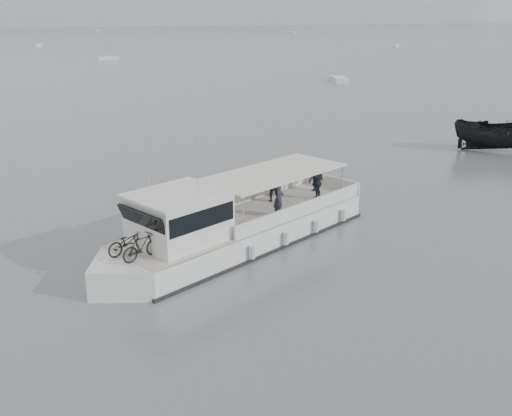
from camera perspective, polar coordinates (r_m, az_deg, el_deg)
ground at (r=26.87m, az=-3.59°, el=-3.52°), size 1400.00×1400.00×0.00m
tour_boat at (r=25.73m, az=-2.99°, el=-2.04°), size 15.13×6.91×6.35m
dark_motorboat at (r=48.77m, az=23.08°, el=6.78°), size 6.73×6.49×2.63m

